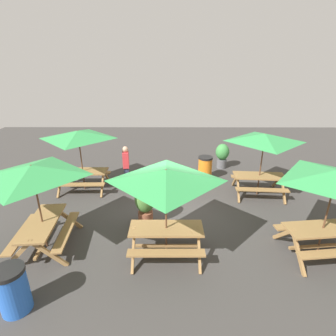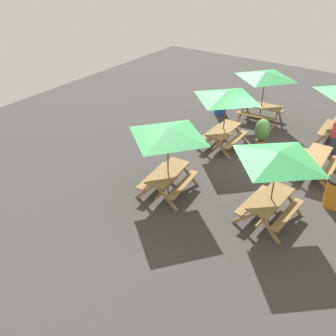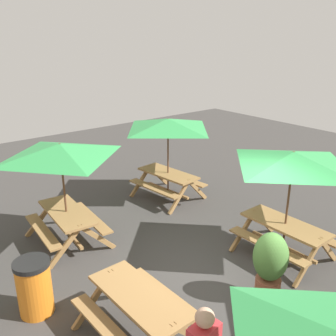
# 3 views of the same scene
# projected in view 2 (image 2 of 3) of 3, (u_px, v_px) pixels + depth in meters

# --- Properties ---
(ground_plane) EXTENTS (25.29, 25.29, 0.00)m
(ground_plane) POSITION_uv_depth(u_px,v_px,m) (261.00, 159.00, 14.18)
(ground_plane) COLOR #3D3A38
(ground_plane) RESTS_ON ground
(picnic_table_0) EXTENTS (2.14, 2.14, 2.34)m
(picnic_table_0) POSITION_uv_depth(u_px,v_px,m) (278.00, 162.00, 10.12)
(picnic_table_0) COLOR olive
(picnic_table_0) RESTS_ON ground
(picnic_table_1) EXTENTS (2.20, 2.20, 2.34)m
(picnic_table_1) POSITION_uv_depth(u_px,v_px,m) (168.00, 137.00, 11.34)
(picnic_table_1) COLOR olive
(picnic_table_1) RESTS_ON ground
(picnic_table_2) EXTENTS (1.84, 1.57, 0.81)m
(picnic_table_2) POSITION_uv_depth(u_px,v_px,m) (315.00, 160.00, 13.00)
(picnic_table_2) COLOR olive
(picnic_table_2) RESTS_ON ground
(picnic_table_4) EXTENTS (2.01, 2.01, 2.34)m
(picnic_table_4) POSITION_uv_depth(u_px,v_px,m) (226.00, 99.00, 14.03)
(picnic_table_4) COLOR olive
(picnic_table_4) RESTS_ON ground
(picnic_table_5) EXTENTS (2.18, 2.18, 2.34)m
(picnic_table_5) POSITION_uv_depth(u_px,v_px,m) (265.00, 79.00, 16.12)
(picnic_table_5) COLOR olive
(picnic_table_5) RESTS_ON ground
(trash_bin_blue) EXTENTS (0.59, 0.59, 0.98)m
(trash_bin_blue) POSITION_uv_depth(u_px,v_px,m) (220.00, 103.00, 17.65)
(trash_bin_blue) COLOR blue
(trash_bin_blue) RESTS_ON ground
(trash_bin_orange) EXTENTS (0.59, 0.59, 0.98)m
(trash_bin_orange) POSITION_uv_depth(u_px,v_px,m) (335.00, 192.00, 11.47)
(trash_bin_orange) COLOR orange
(trash_bin_orange) RESTS_ON ground
(potted_plant_0) EXTENTS (0.60, 0.60, 1.28)m
(potted_plant_0) POSITION_uv_depth(u_px,v_px,m) (262.00, 133.00, 14.49)
(potted_plant_0) COLOR #935138
(potted_plant_0) RESTS_ON ground
(person_standing) EXTENTS (0.26, 0.38, 1.67)m
(person_standing) POSITION_uv_depth(u_px,v_px,m) (336.00, 136.00, 13.84)
(person_standing) COLOR #2D334C
(person_standing) RESTS_ON ground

